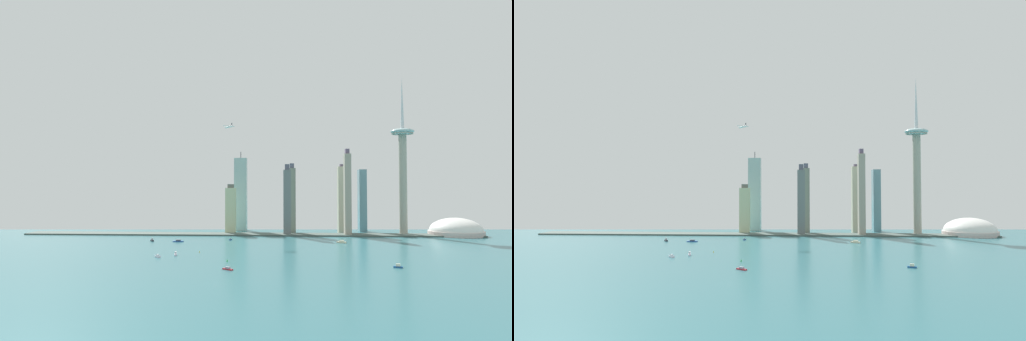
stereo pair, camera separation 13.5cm
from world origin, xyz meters
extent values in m
plane|color=#2D646C|center=(0.00, 0.00, 0.00)|extent=(6000.00, 6000.00, 0.00)
cube|color=#485650|center=(0.00, 451.04, 1.36)|extent=(870.40, 47.78, 2.73)
cylinder|color=#A2A090|center=(295.97, 470.49, 100.22)|extent=(15.05, 15.05, 200.44)
ellipsoid|color=#9DBEC1|center=(295.97, 470.49, 200.44)|extent=(45.10, 45.10, 11.99)
torus|color=#A2A090|center=(295.97, 470.49, 196.25)|extent=(40.73, 40.73, 2.40)
cone|color=silver|center=(295.97, 470.49, 256.98)|extent=(7.52, 7.52, 101.08)
cylinder|color=beige|center=(392.13, 464.14, 4.30)|extent=(102.18, 102.18, 8.59)
ellipsoid|color=silver|center=(392.13, 464.14, 8.59)|extent=(97.07, 97.07, 50.07)
cube|color=slate|center=(71.75, 449.17, 62.61)|extent=(14.61, 13.55, 125.23)
cube|color=#545262|center=(71.75, 449.17, 130.67)|extent=(8.76, 8.13, 10.90)
cube|color=#9D9584|center=(186.51, 451.99, 77.86)|extent=(12.17, 23.73, 155.73)
cube|color=#5F5068|center=(186.51, 451.99, 160.40)|extent=(7.30, 14.24, 9.35)
cube|color=gray|center=(81.53, 482.66, 64.97)|extent=(14.06, 19.93, 129.93)
cube|color=#535769|center=(81.53, 482.66, 134.69)|extent=(8.44, 11.96, 9.52)
cube|color=slate|center=(229.07, 538.47, 64.55)|extent=(15.26, 27.84, 129.10)
cube|color=beige|center=(-40.48, 479.72, 45.28)|extent=(20.09, 20.78, 90.57)
cube|color=#616159|center=(-40.48, 479.72, 94.31)|extent=(12.06, 12.47, 7.48)
cube|color=#B6B296|center=(184.75, 499.99, 66.81)|extent=(21.47, 23.66, 133.62)
cube|color=#5D4D63|center=(184.75, 499.99, 135.98)|extent=(12.88, 14.19, 4.72)
cube|color=#99BCB8|center=(-26.98, 549.45, 77.40)|extent=(26.70, 24.78, 154.80)
cylinder|color=#4C4C51|center=(-26.98, 549.45, 161.60)|extent=(1.60, 1.60, 13.60)
cube|color=#22478F|center=(-27.27, 360.74, 0.72)|extent=(5.25, 6.43, 1.44)
cube|color=#949E9F|center=(-27.27, 360.74, 2.25)|extent=(2.80, 3.15, 1.61)
cube|color=#232730|center=(-157.59, 335.10, 1.14)|extent=(8.32, 10.68, 2.27)
cube|color=#A5999F|center=(-157.59, 335.10, 3.72)|extent=(4.35, 5.13, 2.90)
cylinder|color=silver|center=(-157.59, 335.10, 6.99)|extent=(0.24, 0.24, 3.65)
cube|color=#A8212B|center=(3.07, 70.68, 0.66)|extent=(12.82, 11.36, 1.32)
cube|color=#9193A7|center=(3.07, 70.68, 2.26)|extent=(6.25, 5.76, 1.86)
cylinder|color=silver|center=(3.07, 70.68, 4.73)|extent=(0.24, 0.24, 3.08)
cube|color=beige|center=(159.04, 329.35, 1.15)|extent=(15.88, 13.73, 2.29)
cube|color=beige|center=(159.04, 329.35, 3.41)|extent=(7.83, 7.17, 2.24)
cube|color=#1F4A90|center=(-111.71, 330.03, 0.78)|extent=(17.53, 6.99, 1.56)
cube|color=#3C3F4D|center=(-111.71, 330.03, 2.60)|extent=(7.76, 4.78, 2.07)
cube|color=white|center=(-79.40, 175.17, 1.04)|extent=(5.67, 11.96, 2.08)
cube|color=#A3A5AC|center=(-79.40, 175.17, 3.57)|extent=(3.30, 5.45, 3.00)
cube|color=white|center=(-98.24, 155.88, 1.17)|extent=(9.07, 9.56, 2.35)
cube|color=#93A7AE|center=(-98.24, 155.88, 3.15)|extent=(4.67, 4.81, 1.61)
cube|color=#1B4C89|center=(192.36, 94.61, 0.84)|extent=(10.53, 6.29, 1.68)
cube|color=beige|center=(192.36, 94.61, 3.09)|extent=(4.91, 3.56, 2.83)
cone|color=green|center=(-4.53, 128.04, 1.40)|extent=(1.81, 1.81, 2.80)
cone|color=yellow|center=(-52.58, 204.81, 1.36)|extent=(1.02, 1.02, 2.72)
cylinder|color=silver|center=(-36.01, 405.74, 203.19)|extent=(17.24, 20.28, 2.60)
sphere|color=silver|center=(-43.62, 415.06, 203.19)|extent=(2.60, 2.60, 2.60)
cube|color=silver|center=(-36.01, 405.74, 204.36)|extent=(19.99, 17.00, 0.50)
cube|color=silver|center=(-29.62, 397.92, 203.58)|extent=(7.57, 6.66, 0.40)
cube|color=#2D333D|center=(-29.62, 397.92, 206.99)|extent=(1.54, 1.73, 5.00)
camera|label=1|loc=(63.54, -429.61, 87.98)|focal=32.09mm
camera|label=2|loc=(63.67, -429.60, 87.98)|focal=32.09mm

